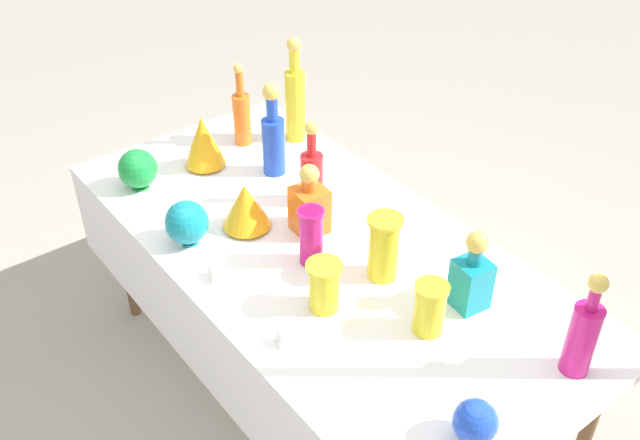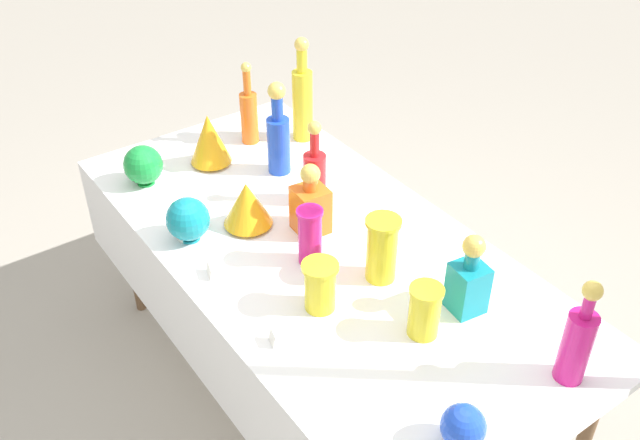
{
  "view_description": "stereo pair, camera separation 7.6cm",
  "coord_description": "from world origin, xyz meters",
  "px_view_note": "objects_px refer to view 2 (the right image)",
  "views": [
    {
      "loc": [
        1.48,
        -1.15,
        2.23
      ],
      "look_at": [
        0.0,
        0.0,
        0.86
      ],
      "focal_mm": 40.0,
      "sensor_mm": 36.0,
      "label": 1
    },
    {
      "loc": [
        1.53,
        -1.09,
        2.23
      ],
      "look_at": [
        0.0,
        0.0,
        0.86
      ],
      "focal_mm": 40.0,
      "sensor_mm": 36.0,
      "label": 2
    }
  ],
  "objects_px": {
    "tall_bottle_3": "(315,173)",
    "tall_bottle_2": "(578,341)",
    "slender_vase_1": "(310,235)",
    "tall_bottle_1": "(302,98)",
    "slender_vase_0": "(424,310)",
    "slender_vase_3": "(382,247)",
    "fluted_vase_1": "(209,139)",
    "square_decanter_1": "(469,280)",
    "round_bowl_2": "(463,427)",
    "fluted_vase_0": "(247,204)",
    "tall_bottle_4": "(278,136)",
    "tall_bottle_0": "(249,113)",
    "square_decanter_0": "(311,204)",
    "round_bowl_0": "(143,165)",
    "round_bowl_1": "(188,219)",
    "slender_vase_2": "(320,284)"
  },
  "relations": [
    {
      "from": "slender_vase_0",
      "to": "round_bowl_0",
      "type": "bearing_deg",
      "value": -165.27
    },
    {
      "from": "slender_vase_0",
      "to": "fluted_vase_1",
      "type": "distance_m",
      "value": 1.18
    },
    {
      "from": "tall_bottle_0",
      "to": "square_decanter_0",
      "type": "relative_size",
      "value": 1.33
    },
    {
      "from": "tall_bottle_2",
      "to": "slender_vase_1",
      "type": "distance_m",
      "value": 0.85
    },
    {
      "from": "square_decanter_0",
      "to": "slender_vase_1",
      "type": "relative_size",
      "value": 1.29
    },
    {
      "from": "fluted_vase_0",
      "to": "tall_bottle_2",
      "type": "bearing_deg",
      "value": 17.67
    },
    {
      "from": "square_decanter_0",
      "to": "square_decanter_1",
      "type": "height_order",
      "value": "square_decanter_1"
    },
    {
      "from": "slender_vase_0",
      "to": "round_bowl_1",
      "type": "bearing_deg",
      "value": -156.86
    },
    {
      "from": "tall_bottle_0",
      "to": "slender_vase_3",
      "type": "height_order",
      "value": "tall_bottle_0"
    },
    {
      "from": "slender_vase_3",
      "to": "round_bowl_1",
      "type": "relative_size",
      "value": 1.42
    },
    {
      "from": "tall_bottle_3",
      "to": "round_bowl_1",
      "type": "distance_m",
      "value": 0.48
    },
    {
      "from": "tall_bottle_3",
      "to": "round_bowl_1",
      "type": "bearing_deg",
      "value": -97.17
    },
    {
      "from": "square_decanter_0",
      "to": "square_decanter_1",
      "type": "xyz_separation_m",
      "value": [
        0.59,
        0.15,
        0.01
      ]
    },
    {
      "from": "slender_vase_3",
      "to": "round_bowl_0",
      "type": "xyz_separation_m",
      "value": [
        -0.93,
        -0.37,
        -0.04
      ]
    },
    {
      "from": "tall_bottle_4",
      "to": "square_decanter_0",
      "type": "xyz_separation_m",
      "value": [
        0.38,
        -0.12,
        -0.05
      ]
    },
    {
      "from": "square_decanter_1",
      "to": "fluted_vase_0",
      "type": "bearing_deg",
      "value": -157.1
    },
    {
      "from": "tall_bottle_0",
      "to": "tall_bottle_4",
      "type": "relative_size",
      "value": 0.93
    },
    {
      "from": "tall_bottle_2",
      "to": "slender_vase_1",
      "type": "relative_size",
      "value": 1.65
    },
    {
      "from": "square_decanter_0",
      "to": "slender_vase_0",
      "type": "bearing_deg",
      "value": -2.46
    },
    {
      "from": "tall_bottle_4",
      "to": "slender_vase_0",
      "type": "height_order",
      "value": "tall_bottle_4"
    },
    {
      "from": "slender_vase_2",
      "to": "slender_vase_3",
      "type": "bearing_deg",
      "value": 90.58
    },
    {
      "from": "tall_bottle_4",
      "to": "slender_vase_3",
      "type": "distance_m",
      "value": 0.72
    },
    {
      "from": "square_decanter_0",
      "to": "slender_vase_1",
      "type": "distance_m",
      "value": 0.17
    },
    {
      "from": "square_decanter_1",
      "to": "slender_vase_0",
      "type": "relative_size",
      "value": 1.62
    },
    {
      "from": "tall_bottle_2",
      "to": "fluted_vase_1",
      "type": "distance_m",
      "value": 1.55
    },
    {
      "from": "tall_bottle_2",
      "to": "square_decanter_1",
      "type": "distance_m",
      "value": 0.35
    },
    {
      "from": "square_decanter_0",
      "to": "round_bowl_0",
      "type": "relative_size",
      "value": 1.68
    },
    {
      "from": "tall_bottle_1",
      "to": "slender_vase_1",
      "type": "xyz_separation_m",
      "value": [
        0.68,
        -0.44,
        -0.07
      ]
    },
    {
      "from": "slender_vase_3",
      "to": "fluted_vase_1",
      "type": "relative_size",
      "value": 1.05
    },
    {
      "from": "slender_vase_1",
      "to": "tall_bottle_0",
      "type": "bearing_deg",
      "value": 162.57
    },
    {
      "from": "tall_bottle_3",
      "to": "slender_vase_1",
      "type": "relative_size",
      "value": 1.61
    },
    {
      "from": "tall_bottle_4",
      "to": "square_decanter_1",
      "type": "height_order",
      "value": "tall_bottle_4"
    },
    {
      "from": "fluted_vase_0",
      "to": "slender_vase_0",
      "type": "bearing_deg",
      "value": 10.41
    },
    {
      "from": "tall_bottle_3",
      "to": "tall_bottle_2",
      "type": "bearing_deg",
      "value": 3.92
    },
    {
      "from": "tall_bottle_2",
      "to": "square_decanter_1",
      "type": "relative_size",
      "value": 1.23
    },
    {
      "from": "tall_bottle_0",
      "to": "round_bowl_0",
      "type": "height_order",
      "value": "tall_bottle_0"
    },
    {
      "from": "fluted_vase_0",
      "to": "fluted_vase_1",
      "type": "height_order",
      "value": "fluted_vase_1"
    },
    {
      "from": "tall_bottle_2",
      "to": "tall_bottle_1",
      "type": "bearing_deg",
      "value": 174.09
    },
    {
      "from": "tall_bottle_1",
      "to": "slender_vase_0",
      "type": "relative_size",
      "value": 2.63
    },
    {
      "from": "tall_bottle_2",
      "to": "round_bowl_2",
      "type": "distance_m",
      "value": 0.39
    },
    {
      "from": "slender_vase_3",
      "to": "fluted_vase_1",
      "type": "bearing_deg",
      "value": -173.51
    },
    {
      "from": "tall_bottle_1",
      "to": "square_decanter_1",
      "type": "xyz_separation_m",
      "value": [
        1.13,
        -0.19,
        -0.07
      ]
    },
    {
      "from": "tall_bottle_4",
      "to": "slender_vase_2",
      "type": "bearing_deg",
      "value": -23.94
    },
    {
      "from": "round_bowl_2",
      "to": "square_decanter_1",
      "type": "bearing_deg",
      "value": 134.07
    },
    {
      "from": "tall_bottle_1",
      "to": "slender_vase_0",
      "type": "xyz_separation_m",
      "value": [
        1.13,
        -0.36,
        -0.09
      ]
    },
    {
      "from": "fluted_vase_1",
      "to": "round_bowl_0",
      "type": "distance_m",
      "value": 0.27
    },
    {
      "from": "tall_bottle_1",
      "to": "round_bowl_0",
      "type": "height_order",
      "value": "tall_bottle_1"
    },
    {
      "from": "tall_bottle_1",
      "to": "fluted_vase_1",
      "type": "relative_size",
      "value": 2.08
    },
    {
      "from": "fluted_vase_0",
      "to": "round_bowl_2",
      "type": "relative_size",
      "value": 1.41
    },
    {
      "from": "round_bowl_2",
      "to": "slender_vase_0",
      "type": "bearing_deg",
      "value": 152.41
    }
  ]
}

